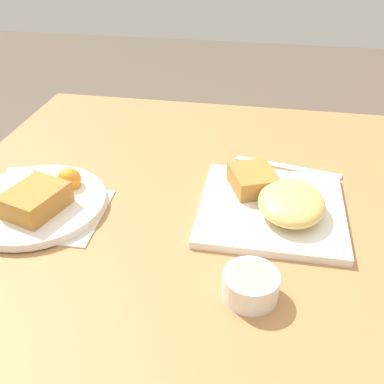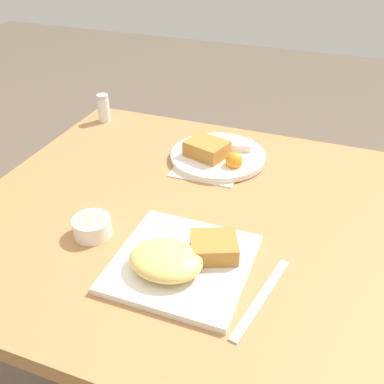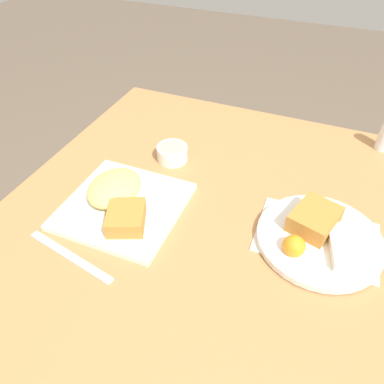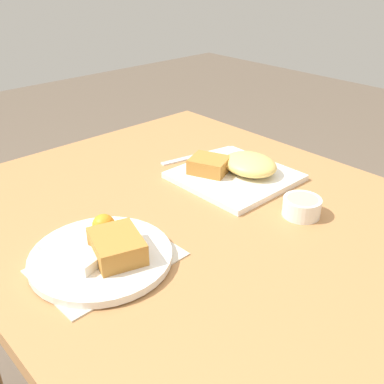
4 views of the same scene
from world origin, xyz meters
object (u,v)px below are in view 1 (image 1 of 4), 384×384
at_px(butter_knife, 287,167).
at_px(plate_oval_far, 36,200).
at_px(sauce_ramekin, 251,285).
at_px(plate_square_near, 276,202).

bearing_deg(butter_knife, plate_oval_far, 38.19).
xyz_separation_m(plate_oval_far, butter_knife, (0.22, -0.44, -0.02)).
relative_size(sauce_ramekin, butter_knife, 0.36).
height_order(plate_square_near, plate_oval_far, plate_square_near).
xyz_separation_m(plate_square_near, butter_knife, (0.16, -0.02, -0.02)).
bearing_deg(butter_knife, sauce_ramekin, 93.25).
distance_m(plate_oval_far, butter_knife, 0.50).
distance_m(plate_square_near, butter_knife, 0.16).
bearing_deg(sauce_ramekin, plate_square_near, -8.25).
height_order(sauce_ramekin, butter_knife, sauce_ramekin).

